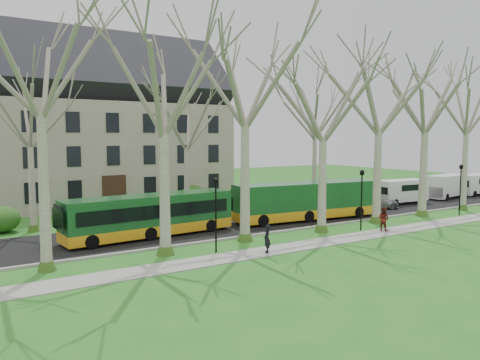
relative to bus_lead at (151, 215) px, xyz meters
name	(u,v)px	position (x,y,z in m)	size (l,w,h in m)	color
ground	(287,237)	(7.65, -4.94, -1.51)	(120.00, 120.00, 0.00)	#287120
sidewalk	(311,244)	(7.65, -7.44, -1.48)	(70.00, 2.00, 0.06)	gray
road	(242,224)	(7.65, 0.56, -1.48)	(80.00, 8.00, 0.06)	black
curb	(273,232)	(7.65, -3.44, -1.44)	(80.00, 0.25, 0.14)	#A5A39E
building	(94,124)	(1.65, 19.06, 6.56)	(26.50, 12.20, 16.00)	gray
tree_row_verge	(285,133)	(7.65, -4.64, 5.49)	(49.00, 7.00, 14.00)	gray
tree_row_far	(194,145)	(6.32, 6.06, 4.49)	(33.00, 7.00, 12.00)	gray
lamp_row	(296,201)	(7.65, -5.94, 1.06)	(36.22, 0.22, 4.30)	black
hedges	(144,203)	(2.98, 9.06, -0.51)	(30.60, 8.60, 2.00)	#17511B
bus_lead	(151,215)	(0.00, 0.00, 0.00)	(11.59, 2.41, 2.90)	#175122
bus_follow	(307,200)	(13.10, -0.64, 0.10)	(12.39, 2.58, 3.10)	#175122
sedan	(373,201)	(21.98, 0.30, -0.76)	(1.93, 4.74, 1.38)	#9F9FA3
van_a	(402,192)	(26.94, 1.09, -0.26)	(5.45, 1.98, 2.38)	silver
van_b	(446,187)	(34.54, 1.27, -0.19)	(5.77, 2.10, 2.52)	silver
van_c	(476,185)	(40.06, 1.17, -0.27)	(5.41, 1.97, 2.36)	silver
pedestrian_a	(267,239)	(3.98, -7.79, -0.63)	(0.60, 0.39, 1.64)	black
pedestrian_b	(383,219)	(14.69, -7.08, -0.60)	(0.82, 0.64, 1.69)	#5D1C15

